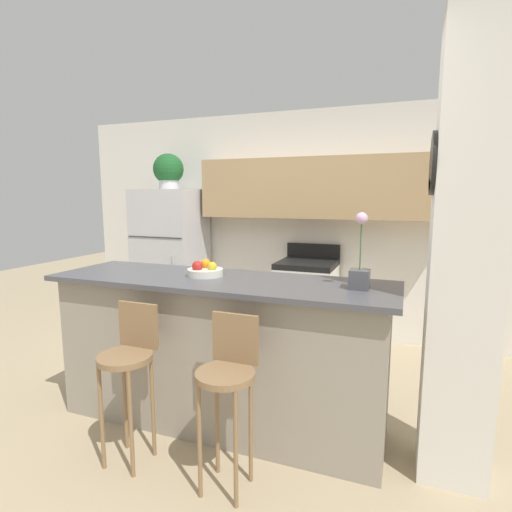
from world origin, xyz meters
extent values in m
plane|color=tan|center=(0.00, 0.00, 0.00)|extent=(14.00, 14.00, 0.00)
cube|color=white|center=(0.00, 2.10, 1.27)|extent=(5.60, 0.06, 2.55)
cube|color=tan|center=(0.30, 1.91, 1.69)|extent=(2.71, 0.32, 0.65)
cube|color=silver|center=(0.20, 1.93, 1.64)|extent=(0.67, 0.28, 0.12)
cube|color=white|center=(1.49, -0.02, 1.27)|extent=(0.36, 0.32, 2.55)
cylinder|color=black|center=(1.30, -0.02, 1.78)|extent=(0.02, 0.34, 0.34)
cylinder|color=white|center=(1.29, -0.02, 1.78)|extent=(0.01, 0.30, 0.30)
cube|color=gray|center=(0.00, 0.00, 0.51)|extent=(2.25, 0.59, 1.01)
cube|color=#4C4C51|center=(0.00, 0.00, 1.03)|extent=(2.37, 0.71, 0.04)
cube|color=silver|center=(-1.48, 1.72, 0.57)|extent=(0.74, 0.65, 1.14)
cube|color=silver|center=(-1.48, 1.72, 1.41)|extent=(0.74, 0.65, 0.54)
cube|color=#333333|center=(-1.48, 1.39, 1.14)|extent=(0.71, 0.01, 0.01)
cylinder|color=#B2B2B7|center=(-1.24, 1.38, 0.63)|extent=(0.02, 0.02, 0.63)
cube|color=white|center=(0.20, 1.75, 0.43)|extent=(0.61, 0.61, 0.85)
cube|color=black|center=(0.20, 1.75, 0.88)|extent=(0.61, 0.61, 0.06)
cube|color=black|center=(0.20, 2.03, 0.99)|extent=(0.61, 0.04, 0.16)
cube|color=black|center=(0.20, 1.44, 0.47)|extent=(0.36, 0.01, 0.27)
cylinder|color=olive|center=(-0.32, -0.59, 0.67)|extent=(0.32, 0.32, 0.03)
cube|color=olive|center=(-0.32, -0.45, 0.82)|extent=(0.27, 0.02, 0.28)
cylinder|color=olive|center=(-0.43, -0.69, 0.32)|extent=(0.02, 0.02, 0.65)
cylinder|color=olive|center=(-0.22, -0.69, 0.32)|extent=(0.02, 0.02, 0.65)
cylinder|color=olive|center=(-0.43, -0.49, 0.32)|extent=(0.02, 0.02, 0.65)
cylinder|color=olive|center=(-0.22, -0.49, 0.32)|extent=(0.02, 0.02, 0.65)
cylinder|color=olive|center=(0.32, -0.59, 0.67)|extent=(0.32, 0.32, 0.03)
cube|color=olive|center=(0.32, -0.45, 0.82)|extent=(0.27, 0.02, 0.28)
cylinder|color=olive|center=(0.22, -0.69, 0.32)|extent=(0.02, 0.02, 0.65)
cylinder|color=olive|center=(0.43, -0.69, 0.32)|extent=(0.02, 0.02, 0.65)
cylinder|color=olive|center=(0.22, -0.49, 0.32)|extent=(0.02, 0.02, 0.65)
cylinder|color=olive|center=(0.43, -0.49, 0.32)|extent=(0.02, 0.02, 0.65)
cylinder|color=silver|center=(-1.48, 1.72, 1.73)|extent=(0.23, 0.23, 0.11)
sphere|color=#1E5B28|center=(-1.48, 1.72, 1.92)|extent=(0.36, 0.36, 0.36)
cube|color=#4C4C51|center=(0.93, 0.03, 1.11)|extent=(0.12, 0.12, 0.12)
cylinder|color=#386633|center=(0.93, 0.03, 1.31)|extent=(0.01, 0.01, 0.29)
sphere|color=#E5B2D1|center=(0.93, 0.03, 1.47)|extent=(0.07, 0.07, 0.07)
cylinder|color=silver|center=(-0.12, 0.05, 1.07)|extent=(0.25, 0.25, 0.05)
sphere|color=gold|center=(-0.07, 0.05, 1.12)|extent=(0.07, 0.07, 0.07)
sphere|color=orange|center=(-0.15, 0.10, 1.12)|extent=(0.08, 0.08, 0.08)
sphere|color=red|center=(-0.16, 0.01, 1.12)|extent=(0.07, 0.07, 0.07)
camera|label=1|loc=(1.18, -2.40, 1.60)|focal=28.00mm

